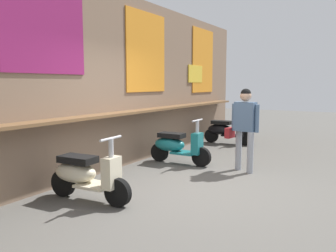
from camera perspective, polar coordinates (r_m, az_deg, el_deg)
name	(u,v)px	position (r m, az deg, el deg)	size (l,w,h in m)	color
ground_plane	(194,187)	(5.77, 4.29, -10.07)	(34.83, 34.83, 0.00)	#56544F
market_stall_facade	(99,81)	(6.66, -11.36, 7.29)	(12.44, 0.61, 3.47)	#7F6651
scooter_cream	(85,174)	(5.18, -13.68, -7.79)	(0.49, 1.40, 0.97)	beige
scooter_teal	(176,145)	(7.32, 1.41, -3.24)	(0.46, 1.40, 0.97)	#197075
scooter_black	(225,130)	(9.85, 9.50, -0.67)	(0.46, 1.40, 0.97)	black
shopper_with_handbag	(244,122)	(6.74, 12.52, 0.66)	(0.28, 0.65, 1.60)	#999EA8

